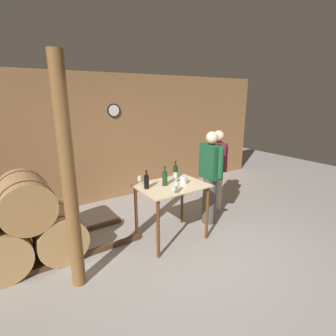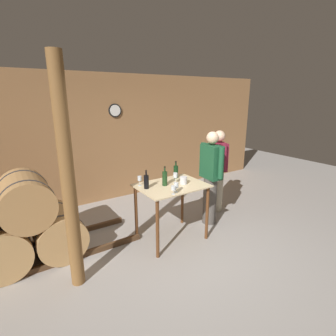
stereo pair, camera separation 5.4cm
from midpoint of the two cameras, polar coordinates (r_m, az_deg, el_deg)
ground_plane at (r=4.12m, az=5.49°, el=-17.75°), size 14.00×14.00×0.00m
back_wall at (r=5.82m, az=-11.00°, el=6.38°), size 8.40×0.08×2.70m
tasting_table at (r=4.12m, az=1.15°, el=-5.98°), size 1.04×0.78×0.91m
wooden_post at (r=3.12m, az=-20.53°, el=-2.37°), size 0.16×0.16×2.70m
wine_bottle_far_left at (r=3.89m, az=-4.35°, el=-2.93°), size 0.07×0.07×0.28m
wine_bottle_left at (r=4.01m, az=-0.32°, el=-2.21°), size 0.08×0.08×0.30m
wine_bottle_center at (r=4.38m, az=2.06°, el=-0.75°), size 0.08×0.08×0.29m
wine_glass_near_left at (r=4.02m, az=-5.81°, el=-2.33°), size 0.06×0.06×0.15m
wine_glass_near_center at (r=3.66m, az=1.61°, el=-4.44°), size 0.07×0.07×0.12m
wine_glass_near_right at (r=3.74m, az=2.20°, el=-3.83°), size 0.07×0.07×0.14m
wine_glass_far_side at (r=4.11m, az=1.99°, el=-1.66°), size 0.07×0.07×0.17m
ice_bucket at (r=4.10m, az=3.77°, el=-2.69°), size 0.11×0.11×0.12m
person_host at (r=4.65m, az=9.63°, el=-1.81°), size 0.25×0.59×1.67m
person_visitor_with_scarf at (r=5.20m, az=11.08°, el=-0.35°), size 0.34×0.56×1.62m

